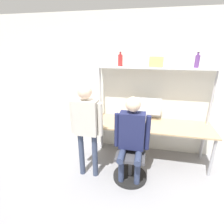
% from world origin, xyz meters
% --- Properties ---
extents(ground_plane, '(12.00, 12.00, 0.00)m').
position_xyz_m(ground_plane, '(0.00, 0.00, 0.00)').
color(ground_plane, gray).
extents(wall_back, '(8.00, 0.06, 2.70)m').
position_xyz_m(wall_back, '(0.00, 0.77, 1.35)').
color(wall_back, silver).
rests_on(wall_back, ground_plane).
extents(desk, '(2.18, 0.72, 0.74)m').
position_xyz_m(desk, '(0.00, 0.38, 0.67)').
color(desk, tan).
rests_on(desk, ground_plane).
extents(shelf_unit, '(2.07, 0.30, 1.75)m').
position_xyz_m(shelf_unit, '(0.00, 0.58, 1.54)').
color(shelf_unit, silver).
rests_on(shelf_unit, ground_plane).
extents(monitor, '(0.57, 0.19, 0.44)m').
position_xyz_m(monitor, '(-0.11, 0.57, 0.99)').
color(monitor, '#B7B7BC').
rests_on(monitor, desk).
extents(laptop, '(0.29, 0.26, 0.26)m').
position_xyz_m(laptop, '(-0.26, 0.29, 0.81)').
color(laptop, silver).
rests_on(laptop, desk).
extents(cell_phone, '(0.07, 0.15, 0.01)m').
position_xyz_m(cell_phone, '(-0.03, 0.22, 0.74)').
color(cell_phone, silver).
rests_on(cell_phone, desk).
extents(office_chair, '(0.56, 0.56, 0.94)m').
position_xyz_m(office_chair, '(-0.29, -0.22, 0.29)').
color(office_chair, black).
rests_on(office_chair, ground_plane).
extents(person_seated, '(0.55, 0.47, 1.41)m').
position_xyz_m(person_seated, '(-0.29, -0.27, 0.84)').
color(person_seated, '#2D3856').
rests_on(person_seated, ground_plane).
extents(person_standing, '(0.53, 0.21, 1.57)m').
position_xyz_m(person_standing, '(-0.99, -0.32, 0.99)').
color(person_standing, '#38425B').
rests_on(person_standing, ground_plane).
extents(bottle_red, '(0.09, 0.09, 0.25)m').
position_xyz_m(bottle_red, '(-0.63, 0.58, 1.86)').
color(bottle_red, maroon).
rests_on(bottle_red, shelf_unit).
extents(bottle_purple, '(0.08, 0.08, 0.26)m').
position_xyz_m(bottle_purple, '(0.67, 0.58, 1.86)').
color(bottle_purple, '#593372').
rests_on(bottle_purple, shelf_unit).
extents(storage_box, '(0.23, 0.23, 0.18)m').
position_xyz_m(storage_box, '(0.01, 0.58, 1.84)').
color(storage_box, '#DBCC66').
rests_on(storage_box, shelf_unit).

